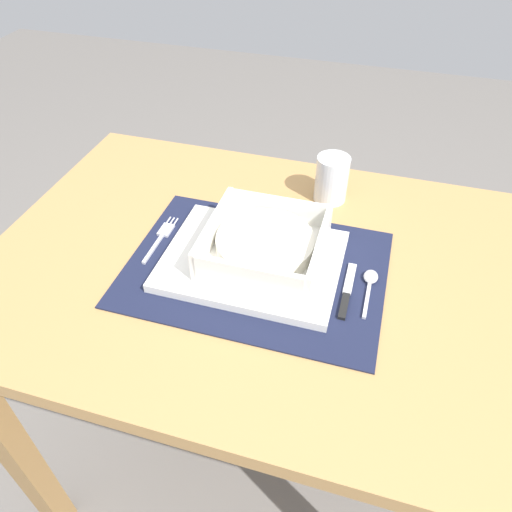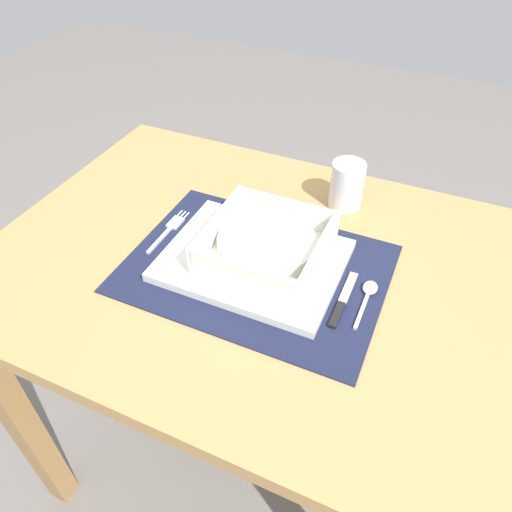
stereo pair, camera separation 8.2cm
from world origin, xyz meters
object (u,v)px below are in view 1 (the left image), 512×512
(spoon, at_px, (370,281))
(drinking_glass, at_px, (331,181))
(fork, at_px, (162,236))
(butter_knife, at_px, (347,294))
(dining_table, at_px, (269,305))
(porridge_bowl, at_px, (265,245))

(spoon, bearing_deg, drinking_glass, 119.05)
(fork, distance_m, butter_knife, 0.35)
(butter_knife, relative_size, drinking_glass, 1.35)
(fork, bearing_deg, drinking_glass, 34.05)
(drinking_glass, bearing_deg, spoon, -64.56)
(dining_table, relative_size, fork, 7.54)
(drinking_glass, bearing_deg, fork, -142.49)
(porridge_bowl, height_order, fork, porridge_bowl)
(dining_table, height_order, drinking_glass, drinking_glass)
(porridge_bowl, bearing_deg, butter_knife, -14.96)
(porridge_bowl, distance_m, butter_knife, 0.16)
(dining_table, distance_m, butter_knife, 0.19)
(porridge_bowl, xyz_separation_m, spoon, (0.18, -0.00, -0.03))
(spoon, bearing_deg, fork, -178.49)
(dining_table, distance_m, drinking_glass, 0.28)
(dining_table, distance_m, porridge_bowl, 0.15)
(fork, height_order, drinking_glass, drinking_glass)
(spoon, distance_m, butter_knife, 0.05)
(spoon, height_order, drinking_glass, drinking_glass)
(fork, relative_size, drinking_glass, 1.41)
(dining_table, distance_m, fork, 0.24)
(drinking_glass, bearing_deg, porridge_bowl, -108.79)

